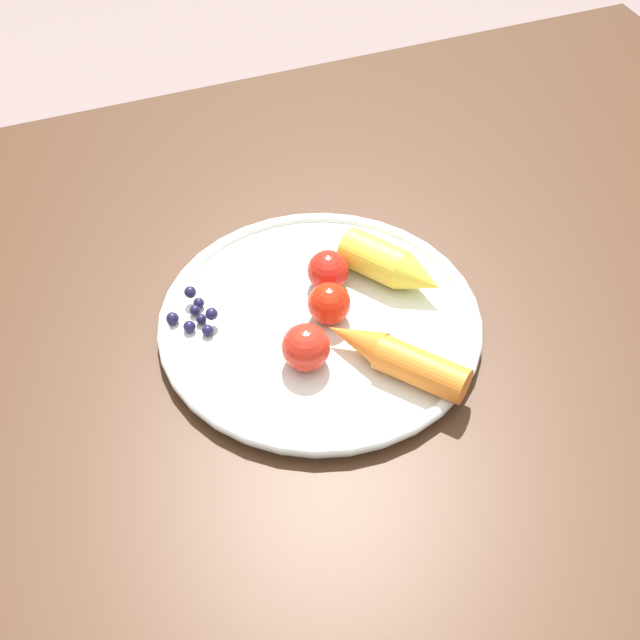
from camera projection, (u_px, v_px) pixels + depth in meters
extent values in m
plane|color=gray|center=(348.00, 613.00, 1.36)|extent=(6.00, 6.00, 0.00)
cube|color=#402718|center=(366.00, 310.00, 0.83)|extent=(1.18, 0.86, 0.03)
cube|color=#42221B|center=(556.00, 233.00, 1.46)|extent=(0.05, 0.05, 0.70)
cylinder|color=silver|center=(320.00, 324.00, 0.79)|extent=(0.29, 0.29, 0.01)
torus|color=silver|center=(320.00, 320.00, 0.79)|extent=(0.30, 0.30, 0.01)
cylinder|color=orange|center=(425.00, 368.00, 0.73)|extent=(0.08, 0.08, 0.03)
cone|color=orange|center=(355.00, 338.00, 0.75)|extent=(0.06, 0.06, 0.03)
cylinder|color=yellow|center=(374.00, 258.00, 0.82)|extent=(0.07, 0.07, 0.04)
cone|color=yellow|center=(421.00, 279.00, 0.80)|extent=(0.06, 0.06, 0.04)
sphere|color=#191638|center=(207.00, 329.00, 0.77)|extent=(0.01, 0.01, 0.01)
sphere|color=#191638|center=(172.00, 318.00, 0.78)|extent=(0.01, 0.01, 0.01)
sphere|color=#191638|center=(195.00, 310.00, 0.79)|extent=(0.01, 0.01, 0.01)
sphere|color=#191638|center=(201.00, 319.00, 0.78)|extent=(0.01, 0.01, 0.01)
sphere|color=#191638|center=(199.00, 303.00, 0.79)|extent=(0.01, 0.01, 0.01)
sphere|color=#191638|center=(189.00, 327.00, 0.77)|extent=(0.01, 0.01, 0.01)
sphere|color=#191638|center=(190.00, 292.00, 0.79)|extent=(0.01, 0.01, 0.01)
sphere|color=#191638|center=(212.00, 314.00, 0.77)|extent=(0.01, 0.01, 0.01)
sphere|color=red|center=(328.00, 271.00, 0.80)|extent=(0.04, 0.04, 0.04)
sphere|color=red|center=(329.00, 303.00, 0.77)|extent=(0.04, 0.04, 0.04)
sphere|color=red|center=(306.00, 347.00, 0.74)|extent=(0.04, 0.04, 0.04)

